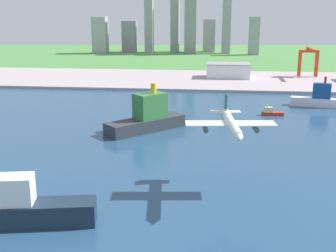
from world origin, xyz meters
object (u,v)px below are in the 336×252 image
at_px(tugboat_small, 271,112).
at_px(container_barge, 147,117).
at_px(cargo_ship, 15,207).
at_px(ferry_boat, 318,98).
at_px(port_crane_red, 309,56).
at_px(warehouse_main, 228,70).
at_px(airplane_landing, 231,124).

bearing_deg(tugboat_small, container_barge, -148.65).
bearing_deg(cargo_ship, container_barge, 78.40).
relative_size(ferry_boat, container_barge, 0.80).
relative_size(tugboat_small, cargo_ship, 0.29).
relative_size(port_crane_red, warehouse_main, 0.92).
distance_m(ferry_boat, container_barge, 156.19).
bearing_deg(warehouse_main, ferry_boat, -63.07).
bearing_deg(ferry_boat, cargo_ship, -124.76).
xyz_separation_m(tugboat_small, port_crane_red, (63.22, 190.48, 24.34)).
distance_m(ferry_boat, warehouse_main, 156.01).
distance_m(airplane_landing, warehouse_main, 325.73).
bearing_deg(ferry_boat, container_barge, -145.33).
xyz_separation_m(container_barge, port_crane_red, (150.13, 243.43, 17.68)).
xyz_separation_m(ferry_boat, warehouse_main, (-70.64, 139.06, 3.49)).
bearing_deg(tugboat_small, ferry_boat, 40.82).
distance_m(ferry_boat, port_crane_red, 157.32).
xyz_separation_m(container_barge, warehouse_main, (57.81, 227.90, 1.62)).
distance_m(cargo_ship, ferry_boat, 274.47).
xyz_separation_m(port_crane_red, warehouse_main, (-92.31, -15.53, -16.06)).
bearing_deg(airplane_landing, ferry_boat, 67.49).
bearing_deg(ferry_boat, warehouse_main, 116.93).
distance_m(cargo_ship, port_crane_red, 420.22).
bearing_deg(port_crane_red, tugboat_small, -108.36).
relative_size(airplane_landing, cargo_ship, 0.79).
xyz_separation_m(airplane_landing, warehouse_main, (6.42, 325.01, -20.58)).
bearing_deg(cargo_ship, warehouse_main, 76.75).
relative_size(airplane_landing, warehouse_main, 0.92).
distance_m(port_crane_red, warehouse_main, 94.98).
distance_m(cargo_ship, container_barge, 139.50).
relative_size(cargo_ship, warehouse_main, 1.16).
xyz_separation_m(tugboat_small, cargo_ship, (-114.96, -189.59, 4.81)).
distance_m(tugboat_small, cargo_ship, 221.78).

